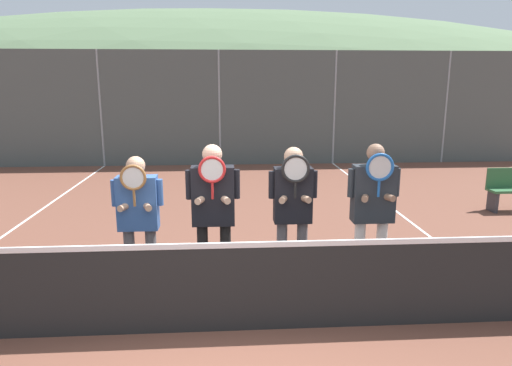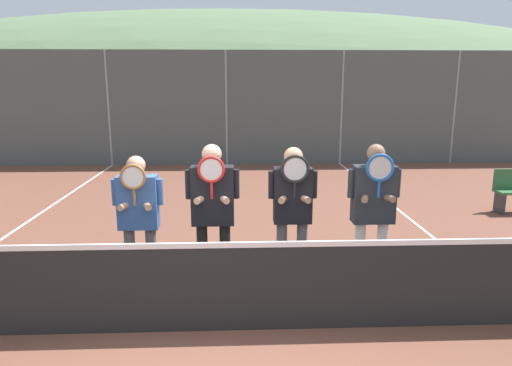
{
  "view_description": "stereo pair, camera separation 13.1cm",
  "coord_description": "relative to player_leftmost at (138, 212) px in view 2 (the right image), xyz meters",
  "views": [
    {
      "loc": [
        0.19,
        -4.29,
        2.52
      ],
      "look_at": [
        0.55,
        1.14,
        1.31
      ],
      "focal_mm": 32.0,
      "sensor_mm": 36.0,
      "label": 1
    },
    {
      "loc": [
        0.32,
        -4.3,
        2.52
      ],
      "look_at": [
        0.55,
        1.14,
        1.31
      ],
      "focal_mm": 32.0,
      "sensor_mm": 36.0,
      "label": 2
    }
  ],
  "objects": [
    {
      "name": "ground_plane",
      "position": [
        0.86,
        -0.97,
        -1.01
      ],
      "size": [
        120.0,
        120.0,
        0.0
      ],
      "primitive_type": "plane",
      "color": "brown"
    },
    {
      "name": "hill_distant",
      "position": [
        0.86,
        51.29,
        -1.01
      ],
      "size": [
        103.99,
        57.77,
        20.22
      ],
      "color": "#5B7551",
      "rests_on": "ground_plane"
    },
    {
      "name": "clubhouse_building",
      "position": [
        1.54,
        16.16,
        0.66
      ],
      "size": [
        16.54,
        5.5,
        3.3
      ],
      "color": "beige",
      "rests_on": "ground_plane"
    },
    {
      "name": "fence_back",
      "position": [
        0.86,
        8.82,
        0.72
      ],
      "size": [
        21.38,
        0.06,
        3.46
      ],
      "color": "gray",
      "rests_on": "ground_plane"
    },
    {
      "name": "tennis_net",
      "position": [
        0.86,
        -0.97,
        -0.51
      ],
      "size": [
        9.58,
        0.09,
        1.06
      ],
      "color": "gray",
      "rests_on": "ground_plane"
    },
    {
      "name": "court_line_left_sideline",
      "position": [
        -2.7,
        2.03,
        -1.01
      ],
      "size": [
        0.05,
        16.0,
        0.01
      ],
      "primitive_type": "cube",
      "color": "white",
      "rests_on": "ground_plane"
    },
    {
      "name": "court_line_right_sideline",
      "position": [
        4.42,
        2.03,
        -1.01
      ],
      "size": [
        0.05,
        16.0,
        0.01
      ],
      "primitive_type": "cube",
      "color": "white",
      "rests_on": "ground_plane"
    },
    {
      "name": "player_leftmost",
      "position": [
        0.0,
        0.0,
        0.0
      ],
      "size": [
        0.6,
        0.34,
        1.68
      ],
      "color": "#56565B",
      "rests_on": "ground_plane"
    },
    {
      "name": "player_center_left",
      "position": [
        0.89,
        -0.09,
        0.09
      ],
      "size": [
        0.63,
        0.34,
        1.83
      ],
      "color": "black",
      "rests_on": "ground_plane"
    },
    {
      "name": "player_center_right",
      "position": [
        1.84,
        0.02,
        0.06
      ],
      "size": [
        0.59,
        0.34,
        1.77
      ],
      "color": "#56565B",
      "rests_on": "ground_plane"
    },
    {
      "name": "player_rightmost",
      "position": [
        2.8,
        -0.09,
        0.08
      ],
      "size": [
        0.63,
        0.34,
        1.82
      ],
      "color": "white",
      "rests_on": "ground_plane"
    },
    {
      "name": "car_far_left",
      "position": [
        -6.27,
        11.03,
        -0.05
      ],
      "size": [
        4.5,
        2.03,
        1.9
      ],
      "color": "silver",
      "rests_on": "ground_plane"
    },
    {
      "name": "car_left_of_center",
      "position": [
        -1.24,
        11.15,
        -0.15
      ],
      "size": [
        4.26,
        1.99,
        1.66
      ],
      "color": "black",
      "rests_on": "ground_plane"
    },
    {
      "name": "car_center",
      "position": [
        3.79,
        11.43,
        -0.06
      ],
      "size": [
        4.49,
        1.98,
        1.87
      ],
      "color": "maroon",
      "rests_on": "ground_plane"
    }
  ]
}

